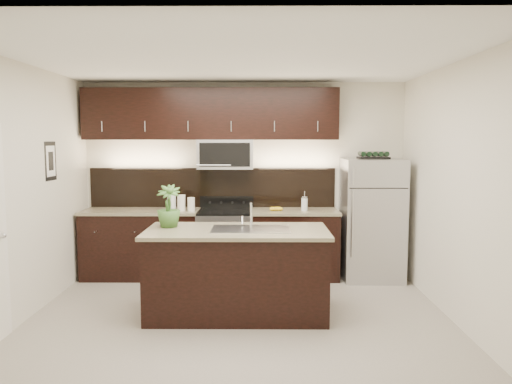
% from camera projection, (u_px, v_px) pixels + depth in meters
% --- Properties ---
extents(ground, '(4.50, 4.50, 0.00)m').
position_uv_depth(ground, '(239.00, 320.00, 5.26)').
color(ground, gray).
rests_on(ground, ground).
extents(room_walls, '(4.52, 4.02, 2.71)m').
position_uv_depth(room_walls, '(227.00, 160.00, 5.05)').
color(room_walls, beige).
rests_on(room_walls, ground).
extents(counter_run, '(3.51, 0.65, 0.94)m').
position_uv_depth(counter_run, '(211.00, 244.00, 6.90)').
color(counter_run, black).
rests_on(counter_run, ground).
extents(upper_fixtures, '(3.49, 0.40, 1.66)m').
position_uv_depth(upper_fixtures, '(213.00, 122.00, 6.87)').
color(upper_fixtures, black).
rests_on(upper_fixtures, counter_run).
extents(island, '(1.96, 0.96, 0.94)m').
position_uv_depth(island, '(237.00, 272.00, 5.41)').
color(island, black).
rests_on(island, ground).
extents(sink_faucet, '(0.84, 0.50, 0.28)m').
position_uv_depth(sink_faucet, '(251.00, 228.00, 5.37)').
color(sink_faucet, silver).
rests_on(sink_faucet, island).
extents(refrigerator, '(0.79, 0.71, 1.64)m').
position_uv_depth(refrigerator, '(372.00, 219.00, 6.78)').
color(refrigerator, '#B2B2B7').
rests_on(refrigerator, ground).
extents(wine_rack, '(0.41, 0.25, 0.10)m').
position_uv_depth(wine_rack, '(373.00, 156.00, 6.69)').
color(wine_rack, black).
rests_on(wine_rack, refrigerator).
extents(plant, '(0.28, 0.28, 0.47)m').
position_uv_depth(plant, '(169.00, 206.00, 5.49)').
color(plant, '#396428').
rests_on(plant, island).
extents(canisters, '(0.38, 0.16, 0.26)m').
position_uv_depth(canisters, '(179.00, 202.00, 6.77)').
color(canisters, silver).
rests_on(canisters, counter_run).
extents(french_press, '(0.09, 0.09, 0.26)m').
position_uv_depth(french_press, '(304.00, 204.00, 6.78)').
color(french_press, silver).
rests_on(french_press, counter_run).
extents(bananas, '(0.20, 0.17, 0.06)m').
position_uv_depth(bananas, '(272.00, 209.00, 6.76)').
color(bananas, gold).
rests_on(bananas, counter_run).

